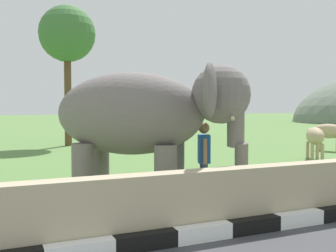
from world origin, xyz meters
TOP-DOWN VIEW (x-y plane):
  - barrier_parapet at (2.00, 3.74)m, footprint 28.00×0.36m
  - elephant at (2.86, 5.94)m, footprint 3.94×3.61m
  - person_handler at (3.99, 5.58)m, footprint 0.38×0.62m
  - cow_near at (11.03, 9.69)m, footprint 1.39×1.81m
  - cow_mid at (13.93, 11.74)m, footprint 1.13×1.90m
  - tree_distant at (3.40, 18.95)m, footprint 2.86×2.86m

SIDE VIEW (x-z plane):
  - barrier_parapet at x=2.00m, z-range 0.00..1.00m
  - cow_near at x=11.03m, z-range 0.26..1.48m
  - cow_mid at x=13.93m, z-range 0.26..1.48m
  - person_handler at x=3.99m, z-range 0.10..1.75m
  - elephant at x=2.86m, z-range 0.41..3.21m
  - tree_distant at x=3.40m, z-range 2.07..9.25m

